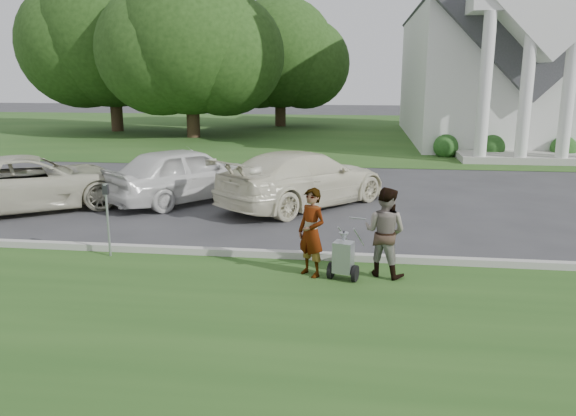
% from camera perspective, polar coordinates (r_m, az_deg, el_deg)
% --- Properties ---
extents(ground, '(120.00, 120.00, 0.00)m').
position_cam_1_polar(ground, '(10.74, -2.23, -5.99)').
color(ground, '#333335').
rests_on(ground, ground).
extents(grass_strip, '(80.00, 7.00, 0.01)m').
position_cam_1_polar(grass_strip, '(8.02, -5.87, -12.99)').
color(grass_strip, '#234919').
rests_on(grass_strip, ground).
extents(church_lawn, '(80.00, 30.00, 0.01)m').
position_cam_1_polar(church_lawn, '(37.20, 4.74, 7.83)').
color(church_lawn, '#234919').
rests_on(church_lawn, ground).
extents(curb, '(80.00, 0.18, 0.15)m').
position_cam_1_polar(curb, '(11.23, -1.77, -4.71)').
color(curb, '#9E9E93').
rests_on(curb, ground).
extents(church, '(9.19, 19.00, 24.10)m').
position_cam_1_polar(church, '(33.98, 20.62, 16.56)').
color(church, white).
rests_on(church, ground).
extents(tree_left, '(10.63, 8.40, 9.71)m').
position_cam_1_polar(tree_left, '(33.46, -9.92, 15.82)').
color(tree_left, '#332316').
rests_on(tree_left, ground).
extents(tree_far, '(11.64, 9.20, 10.73)m').
position_cam_1_polar(tree_far, '(38.41, -17.51, 15.95)').
color(tree_far, '#332316').
rests_on(tree_far, ground).
extents(tree_back, '(9.61, 7.60, 8.89)m').
position_cam_1_polar(tree_back, '(40.40, -0.81, 15.01)').
color(tree_back, '#332316').
rests_on(tree_back, ground).
extents(striping_cart, '(0.68, 1.09, 0.95)m').
position_cam_1_polar(striping_cart, '(9.99, 5.66, -5.08)').
color(striping_cart, black).
rests_on(striping_cart, ground).
extents(person_left, '(0.70, 0.67, 1.61)m').
position_cam_1_polar(person_left, '(10.03, 2.40, -2.58)').
color(person_left, '#999999').
rests_on(person_left, ground).
extents(person_right, '(0.98, 0.89, 1.62)m').
position_cam_1_polar(person_right, '(10.18, 9.80, -2.49)').
color(person_right, '#999999').
rests_on(person_right, ground).
extents(parking_meter_near, '(0.11, 0.10, 1.49)m').
position_cam_1_polar(parking_meter_near, '(11.63, -17.90, -0.31)').
color(parking_meter_near, '#999CA1').
rests_on(parking_meter_near, ground).
extents(car_a, '(5.71, 5.07, 1.47)m').
position_cam_1_polar(car_a, '(16.62, -24.51, 2.37)').
color(car_a, beige).
rests_on(car_a, ground).
extents(car_b, '(4.42, 4.82, 1.60)m').
position_cam_1_polar(car_b, '(16.37, -10.34, 3.43)').
color(car_b, silver).
rests_on(car_b, ground).
extents(car_c, '(5.06, 5.45, 1.54)m').
position_cam_1_polar(car_c, '(15.52, 1.64, 3.00)').
color(car_c, beige).
rests_on(car_c, ground).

